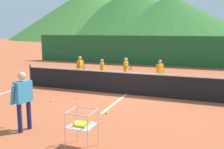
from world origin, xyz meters
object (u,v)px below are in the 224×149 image
student_0 (80,67)px  tennis_ball_5 (52,101)px  student_2 (126,68)px  student_1 (102,69)px  ball_cart (82,124)px  tennis_ball_4 (107,113)px  tennis_net (126,83)px  instructor (23,96)px  tennis_ball_2 (77,98)px  student_3 (160,70)px

student_0 → tennis_ball_5: bearing=-79.7°
student_2 → student_1: bearing=-166.3°
student_0 → ball_cart: size_ratio=1.53×
ball_cart → tennis_ball_4: size_ratio=13.22×
tennis_net → instructor: 4.96m
tennis_ball_2 → student_2: bearing=75.1°
student_1 → student_3: 2.94m
tennis_ball_4 → tennis_ball_5: bearing=166.8°
student_2 → tennis_ball_2: student_2 is taller
student_0 → tennis_ball_4: bearing=-53.2°
student_3 → ball_cart: 7.41m
tennis_net → tennis_ball_2: (-1.64, -1.32, -0.47)m
instructor → ball_cart: size_ratio=1.80×
tennis_ball_5 → instructor: bearing=-70.5°
tennis_ball_2 → tennis_ball_4: size_ratio=1.00×
student_0 → student_3: size_ratio=1.07×
tennis_net → tennis_ball_2: tennis_net is taller
tennis_net → student_3: 2.49m
instructor → student_3: size_ratio=1.26×
instructor → student_3: (2.41, 6.99, -0.20)m
student_2 → student_3: (1.72, 0.04, -0.03)m
ball_cart → instructor: bearing=168.3°
tennis_net → tennis_ball_2: size_ratio=145.77×
student_1 → tennis_ball_4: student_1 is taller
instructor → tennis_net: bearing=73.6°
student_2 → tennis_ball_2: 3.73m
student_0 → tennis_ball_2: (1.36, -2.90, -0.79)m
ball_cart → student_0: bearing=117.9°
student_3 → tennis_ball_2: (-2.66, -3.58, -0.74)m
tennis_ball_4 → tennis_ball_5: same height
tennis_ball_5 → student_3: bearing=52.2°
student_3 → tennis_net: bearing=-114.1°
student_0 → tennis_ball_2: bearing=-64.9°
student_0 → tennis_ball_4: student_0 is taller
instructor → student_1: bearing=94.4°
student_0 → ball_cart: (3.55, -6.71, -0.25)m
student_0 → student_3: student_0 is taller
tennis_net → instructor: (-1.40, -4.73, 0.47)m
instructor → tennis_ball_4: size_ratio=23.80×
student_0 → student_1: size_ratio=1.11×
instructor → tennis_ball_5: (-0.95, 2.67, -0.94)m
instructor → tennis_ball_2: 3.55m
tennis_ball_2 → tennis_ball_4: (1.81, -1.33, 0.00)m
student_0 → student_3: bearing=9.6°
instructor → ball_cart: (1.95, -0.40, -0.39)m
student_3 → tennis_ball_4: bearing=-99.8°
tennis_ball_2 → tennis_ball_5: size_ratio=1.00×
student_1 → student_3: student_3 is taller
tennis_net → student_2: (-0.71, 2.21, 0.30)m
student_2 → tennis_ball_4: size_ratio=19.46×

